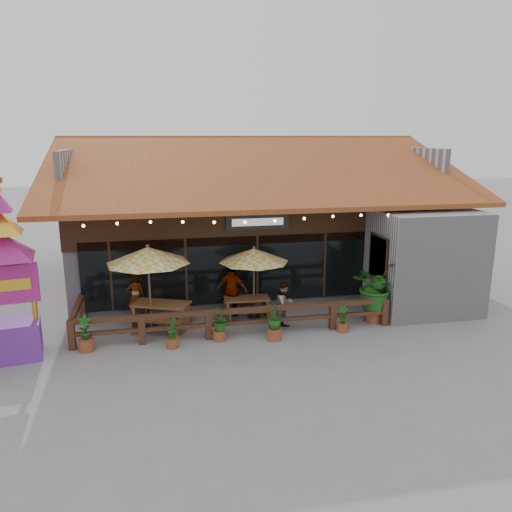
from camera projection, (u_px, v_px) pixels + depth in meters
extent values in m
plane|color=gray|center=(283.00, 327.00, 16.33)|extent=(100.00, 100.00, 0.00)
cube|color=#ACABB0|center=(245.00, 229.00, 22.52)|extent=(14.00, 10.00, 4.00)
cube|color=#321F10|center=(228.00, 222.00, 17.11)|extent=(11.00, 0.16, 1.60)
cube|color=black|center=(229.00, 270.00, 17.49)|extent=(10.00, 0.12, 2.40)
cube|color=#E6AE67|center=(228.00, 269.00, 17.68)|extent=(9.80, 0.05, 2.20)
cube|color=#ACABB0|center=(424.00, 261.00, 17.53)|extent=(3.50, 2.70, 3.60)
cube|color=#B11C1D|center=(378.00, 259.00, 16.99)|extent=(0.06, 1.20, 1.50)
cube|color=#321F10|center=(378.00, 259.00, 16.99)|extent=(0.04, 1.34, 1.64)
cube|color=#AA5426|center=(262.00, 169.00, 18.50)|extent=(15.50, 7.05, 2.37)
cube|color=#AA5426|center=(233.00, 160.00, 25.17)|extent=(15.50, 7.05, 2.37)
cube|color=#AA5426|center=(245.00, 137.00, 21.57)|extent=(15.50, 0.30, 0.12)
cube|color=#ACABB0|center=(78.00, 170.00, 20.54)|extent=(0.20, 9.00, 1.80)
cube|color=#ACABB0|center=(393.00, 166.00, 23.23)|extent=(0.20, 9.00, 1.80)
cube|color=black|center=(258.00, 222.00, 17.19)|extent=(2.20, 0.10, 0.55)
cube|color=silver|center=(258.00, 222.00, 17.13)|extent=(1.80, 0.02, 0.25)
cube|color=#321F10|center=(111.00, 277.00, 16.68)|extent=(0.08, 0.08, 2.40)
cube|color=#321F10|center=(186.00, 273.00, 17.17)|extent=(0.08, 0.08, 2.40)
cube|color=#321F10|center=(257.00, 269.00, 17.65)|extent=(0.08, 0.08, 2.40)
cube|color=#321F10|center=(324.00, 265.00, 18.13)|extent=(0.08, 0.08, 2.40)
sphere|color=#FFEA8C|center=(83.00, 226.00, 14.41)|extent=(0.09, 0.09, 0.09)
sphere|color=#FFEA8C|center=(117.00, 224.00, 14.58)|extent=(0.09, 0.09, 0.09)
sphere|color=#FFEA8C|center=(150.00, 222.00, 14.76)|extent=(0.09, 0.09, 0.09)
sphere|color=#FFEA8C|center=(183.00, 222.00, 14.95)|extent=(0.09, 0.09, 0.09)
sphere|color=#FFEA8C|center=(214.00, 222.00, 15.15)|extent=(0.09, 0.09, 0.09)
sphere|color=#FFEA8C|center=(245.00, 222.00, 15.34)|extent=(0.09, 0.09, 0.09)
sphere|color=#FFEA8C|center=(275.00, 221.00, 15.52)|extent=(0.09, 0.09, 0.09)
sphere|color=#FFEA8C|center=(304.00, 219.00, 15.69)|extent=(0.09, 0.09, 0.09)
sphere|color=#FFEA8C|center=(333.00, 216.00, 15.86)|extent=(0.09, 0.09, 0.09)
sphere|color=#FFEA8C|center=(361.00, 215.00, 16.05)|extent=(0.09, 0.09, 0.09)
sphere|color=#FFEA8C|center=(388.00, 215.00, 16.24)|extent=(0.09, 0.09, 0.09)
cube|color=#4E2B1C|center=(71.00, 335.00, 14.49)|extent=(0.20, 0.20, 0.90)
cube|color=#4E2B1C|center=(142.00, 330.00, 14.88)|extent=(0.20, 0.20, 0.90)
cube|color=#4E2B1C|center=(209.00, 325.00, 15.26)|extent=(0.20, 0.20, 0.90)
cube|color=#4E2B1C|center=(272.00, 320.00, 15.65)|extent=(0.20, 0.20, 0.90)
cube|color=#4E2B1C|center=(333.00, 316.00, 16.03)|extent=(0.20, 0.20, 0.90)
cube|color=#4E2B1C|center=(385.00, 312.00, 16.38)|extent=(0.20, 0.20, 0.90)
cube|color=#4E2B1C|center=(238.00, 311.00, 15.34)|extent=(9.80, 0.16, 0.14)
cube|color=#4E2B1C|center=(238.00, 323.00, 15.44)|extent=(9.80, 0.12, 0.12)
cube|color=#4E2B1C|center=(77.00, 308.00, 15.59)|extent=(0.16, 2.50, 0.14)
cube|color=#4E2B1C|center=(83.00, 308.00, 16.78)|extent=(0.20, 0.20, 0.90)
cylinder|color=brown|center=(150.00, 290.00, 15.81)|extent=(0.07, 0.07, 2.64)
cone|color=gold|center=(148.00, 255.00, 15.54)|extent=(3.18, 3.18, 0.52)
sphere|color=brown|center=(147.00, 246.00, 15.47)|extent=(0.11, 0.11, 0.11)
cylinder|color=black|center=(152.00, 328.00, 16.11)|extent=(0.50, 0.50, 0.07)
cylinder|color=brown|center=(254.00, 285.00, 16.88)|extent=(0.06, 0.06, 2.36)
cone|color=gold|center=(254.00, 255.00, 16.64)|extent=(2.49, 2.49, 0.46)
sphere|color=brown|center=(254.00, 248.00, 16.58)|extent=(0.10, 0.10, 0.10)
cylinder|color=black|center=(254.00, 317.00, 17.15)|extent=(0.45, 0.45, 0.06)
cube|color=brown|center=(161.00, 304.00, 16.01)|extent=(1.98, 1.45, 0.07)
cube|color=brown|center=(139.00, 315.00, 16.24)|extent=(0.38, 0.76, 0.83)
cube|color=brown|center=(185.00, 318.00, 15.97)|extent=(0.38, 0.76, 0.83)
cube|color=brown|center=(154.00, 321.00, 15.50)|extent=(1.78, 0.96, 0.06)
cube|color=brown|center=(168.00, 308.00, 16.68)|extent=(1.78, 0.96, 0.06)
cube|color=brown|center=(247.00, 298.00, 16.94)|extent=(1.57, 0.81, 0.06)
cube|color=brown|center=(227.00, 309.00, 16.93)|extent=(0.12, 0.67, 0.71)
cube|color=brown|center=(266.00, 307.00, 17.11)|extent=(0.12, 0.67, 0.71)
cube|color=brown|center=(249.00, 312.00, 16.50)|extent=(1.54, 0.36, 0.05)
cube|color=brown|center=(245.00, 301.00, 17.51)|extent=(1.54, 0.36, 0.05)
cube|color=#6D2A9B|center=(13.00, 340.00, 13.91)|extent=(1.61, 1.31, 1.08)
cube|color=#A31E76|center=(7.00, 284.00, 13.53)|extent=(1.64, 0.50, 1.08)
cube|color=gold|center=(5.00, 286.00, 13.41)|extent=(1.25, 0.24, 0.32)
cylinder|color=gold|center=(32.00, 289.00, 13.69)|extent=(0.14, 0.14, 1.80)
pyramid|color=#A31E76|center=(0.00, 232.00, 13.19)|extent=(2.50, 2.50, 0.72)
cylinder|color=brown|center=(373.00, 315.00, 16.76)|extent=(0.56, 0.56, 0.41)
imported|color=#195618|center=(375.00, 285.00, 16.51)|extent=(2.01, 2.01, 1.69)
sphere|color=#195618|center=(379.00, 295.00, 16.52)|extent=(0.56, 0.56, 0.56)
sphere|color=#195618|center=(370.00, 288.00, 16.65)|extent=(0.49, 0.49, 0.49)
imported|color=#321F10|center=(136.00, 296.00, 16.88)|extent=(0.60, 0.41, 1.58)
imported|color=#321F10|center=(285.00, 305.00, 16.03)|extent=(0.96, 0.95, 1.57)
imported|color=#321F10|center=(232.00, 290.00, 17.13)|extent=(1.16, 0.92, 1.85)
cylinder|color=brown|center=(86.00, 345.00, 14.47)|extent=(0.44, 0.44, 0.35)
imported|color=#195618|center=(85.00, 328.00, 14.34)|extent=(0.40, 0.28, 0.73)
cylinder|color=brown|center=(172.00, 343.00, 14.70)|extent=(0.37, 0.37, 0.30)
imported|color=#195618|center=(172.00, 328.00, 14.60)|extent=(0.35, 0.40, 0.61)
cylinder|color=brown|center=(219.00, 335.00, 15.21)|extent=(0.40, 0.40, 0.32)
imported|color=#195618|center=(219.00, 320.00, 15.10)|extent=(0.78, 0.78, 0.66)
cylinder|color=brown|center=(274.00, 334.00, 15.26)|extent=(0.45, 0.45, 0.36)
imported|color=#195618|center=(275.00, 317.00, 15.13)|extent=(0.59, 0.59, 0.75)
cylinder|color=brown|center=(343.00, 327.00, 15.90)|extent=(0.35, 0.35, 0.28)
imported|color=#195618|center=(343.00, 315.00, 15.80)|extent=(0.37, 0.36, 0.58)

